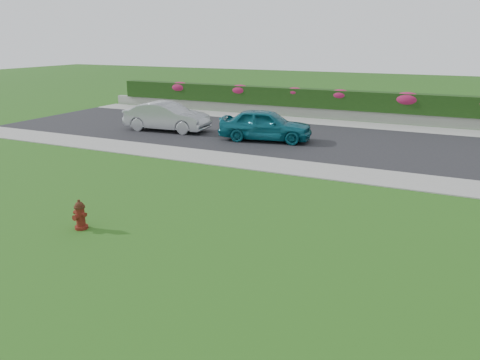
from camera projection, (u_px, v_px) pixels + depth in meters
The scene contains 14 objects.
ground at pixel (173, 278), 9.49m from camera, with size 120.00×120.00×0.00m, color black.
street_far at pixel (242, 134), 23.63m from camera, with size 26.00×8.00×0.04m, color black.
sidewalk_far at pixel (170, 153), 19.72m from camera, with size 24.00×2.00×0.04m, color gray.
sidewalk_beyond at pixel (344, 124), 26.32m from camera, with size 34.00×2.00×0.04m, color gray.
retaining_wall at pixel (350, 115), 27.54m from camera, with size 34.00×0.40×0.60m, color gray.
hedge at pixel (351, 100), 27.37m from camera, with size 32.00×0.90×1.10m, color black.
fire_hydrant at pixel (80, 215), 11.82m from camera, with size 0.40×0.38×0.78m.
sedan_teal at pixel (265, 125), 21.79m from camera, with size 1.73×4.30×1.47m, color #0E5B6B.
sedan_silver at pixel (167, 117), 24.09m from camera, with size 1.54×4.43×1.46m, color #979A9E.
flower_clump_a at pixel (180, 87), 32.00m from camera, with size 1.43×0.92×0.71m, color #AB1D53.
flower_clump_b at pixel (240, 90), 30.14m from camera, with size 1.36×0.87×0.68m, color #AB1D53.
flower_clump_c at pixel (295, 92), 28.61m from camera, with size 1.16×0.74×0.58m, color #AB1D53.
flower_clump_d at pixel (340, 95), 27.47m from camera, with size 1.28×0.83×0.64m, color #AB1D53.
flower_clump_e at pixel (407, 99), 25.95m from camera, with size 1.53×0.99×0.77m, color #AB1D53.
Camera 1 is at (4.86, -7.10, 4.67)m, focal length 35.00 mm.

